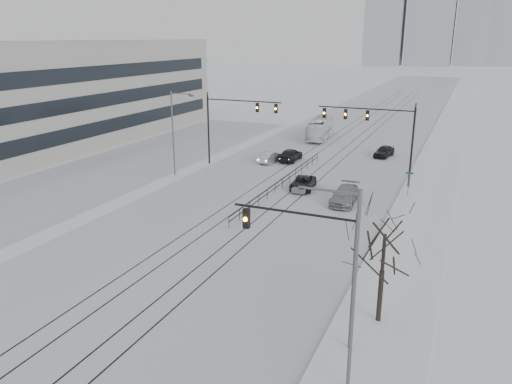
{
  "coord_description": "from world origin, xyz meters",
  "views": [
    {
      "loc": [
        16.43,
        -14.65,
        14.36
      ],
      "look_at": [
        2.21,
        18.26,
        3.2
      ],
      "focal_mm": 35.0,
      "sensor_mm": 36.0,
      "label": 1
    }
  ],
  "objects_px": {
    "sedan_sb_outer": "(270,157)",
    "sedan_nb_right": "(345,195)",
    "sedan_sb_inner": "(291,155)",
    "bare_tree": "(384,244)",
    "traffic_mast_near": "(321,258)",
    "sedan_nb_far": "(384,151)",
    "box_truck": "(320,129)",
    "sedan_nb_front": "(303,183)"
  },
  "relations": [
    {
      "from": "sedan_sb_outer",
      "to": "sedan_nb_right",
      "type": "distance_m",
      "value": 16.58
    },
    {
      "from": "sedan_sb_inner",
      "to": "bare_tree",
      "type": "bearing_deg",
      "value": 117.6
    },
    {
      "from": "traffic_mast_near",
      "to": "sedan_sb_inner",
      "type": "distance_m",
      "value": 37.86
    },
    {
      "from": "traffic_mast_near",
      "to": "sedan_sb_outer",
      "type": "height_order",
      "value": "traffic_mast_near"
    },
    {
      "from": "bare_tree",
      "to": "sedan_sb_outer",
      "type": "xyz_separation_m",
      "value": [
        -18.28,
        30.33,
        -3.82
      ]
    },
    {
      "from": "sedan_sb_outer",
      "to": "sedan_nb_far",
      "type": "xyz_separation_m",
      "value": [
        12.02,
        8.39,
        0.03
      ]
    },
    {
      "from": "bare_tree",
      "to": "sedan_nb_far",
      "type": "relative_size",
      "value": 1.49
    },
    {
      "from": "bare_tree",
      "to": "sedan_nb_far",
      "type": "height_order",
      "value": "bare_tree"
    },
    {
      "from": "sedan_nb_right",
      "to": "sedan_nb_far",
      "type": "relative_size",
      "value": 1.24
    },
    {
      "from": "sedan_sb_outer",
      "to": "sedan_nb_right",
      "type": "relative_size",
      "value": 0.8
    },
    {
      "from": "traffic_mast_near",
      "to": "box_truck",
      "type": "xyz_separation_m",
      "value": [
        -14.63,
        50.02,
        -3.12
      ]
    },
    {
      "from": "sedan_sb_outer",
      "to": "sedan_nb_far",
      "type": "bearing_deg",
      "value": -139.6
    },
    {
      "from": "sedan_sb_outer",
      "to": "sedan_nb_front",
      "type": "distance_m",
      "value": 11.4
    },
    {
      "from": "sedan_nb_far",
      "to": "sedan_sb_outer",
      "type": "bearing_deg",
      "value": -134.81
    },
    {
      "from": "sedan_sb_outer",
      "to": "sedan_nb_right",
      "type": "bearing_deg",
      "value": 141.31
    },
    {
      "from": "traffic_mast_near",
      "to": "bare_tree",
      "type": "xyz_separation_m",
      "value": [
        2.41,
        3.0,
        -0.07
      ]
    },
    {
      "from": "sedan_nb_far",
      "to": "traffic_mast_near",
      "type": "bearing_deg",
      "value": -74.46
    },
    {
      "from": "bare_tree",
      "to": "sedan_sb_outer",
      "type": "height_order",
      "value": "bare_tree"
    },
    {
      "from": "sedan_sb_inner",
      "to": "sedan_nb_right",
      "type": "height_order",
      "value": "sedan_sb_inner"
    },
    {
      "from": "sedan_nb_front",
      "to": "sedan_sb_inner",
      "type": "bearing_deg",
      "value": 108.96
    },
    {
      "from": "bare_tree",
      "to": "sedan_sb_inner",
      "type": "height_order",
      "value": "bare_tree"
    },
    {
      "from": "sedan_sb_inner",
      "to": "box_truck",
      "type": "height_order",
      "value": "box_truck"
    },
    {
      "from": "bare_tree",
      "to": "sedan_nb_front",
      "type": "height_order",
      "value": "bare_tree"
    },
    {
      "from": "sedan_nb_front",
      "to": "sedan_nb_right",
      "type": "relative_size",
      "value": 0.88
    },
    {
      "from": "traffic_mast_near",
      "to": "sedan_sb_outer",
      "type": "relative_size",
      "value": 1.73
    },
    {
      "from": "sedan_sb_outer",
      "to": "box_truck",
      "type": "distance_m",
      "value": 16.75
    },
    {
      "from": "sedan_sb_inner",
      "to": "sedan_nb_right",
      "type": "bearing_deg",
      "value": 127.38
    },
    {
      "from": "bare_tree",
      "to": "sedan_nb_front",
      "type": "relative_size",
      "value": 1.37
    },
    {
      "from": "bare_tree",
      "to": "box_truck",
      "type": "height_order",
      "value": "bare_tree"
    },
    {
      "from": "traffic_mast_near",
      "to": "sedan_nb_right",
      "type": "bearing_deg",
      "value": 100.34
    },
    {
      "from": "sedan_sb_outer",
      "to": "traffic_mast_near",
      "type": "bearing_deg",
      "value": 120.93
    },
    {
      "from": "sedan_sb_inner",
      "to": "sedan_sb_outer",
      "type": "distance_m",
      "value": 2.63
    },
    {
      "from": "box_truck",
      "to": "bare_tree",
      "type": "bearing_deg",
      "value": 103.32
    },
    {
      "from": "traffic_mast_near",
      "to": "sedan_nb_far",
      "type": "xyz_separation_m",
      "value": [
        -3.85,
        41.72,
        -3.87
      ]
    },
    {
      "from": "sedan_nb_front",
      "to": "bare_tree",
      "type": "bearing_deg",
      "value": -68.86
    },
    {
      "from": "traffic_mast_near",
      "to": "sedan_nb_right",
      "type": "height_order",
      "value": "traffic_mast_near"
    },
    {
      "from": "sedan_sb_inner",
      "to": "sedan_nb_front",
      "type": "bearing_deg",
      "value": 116.13
    },
    {
      "from": "sedan_sb_inner",
      "to": "box_truck",
      "type": "relative_size",
      "value": 0.44
    },
    {
      "from": "sedan_nb_front",
      "to": "sedan_nb_far",
      "type": "height_order",
      "value": "sedan_nb_far"
    },
    {
      "from": "sedan_nb_far",
      "to": "box_truck",
      "type": "relative_size",
      "value": 0.39
    },
    {
      "from": "traffic_mast_near",
      "to": "box_truck",
      "type": "distance_m",
      "value": 52.21
    },
    {
      "from": "sedan_nb_far",
      "to": "sedan_nb_front",
      "type": "bearing_deg",
      "value": -95.64
    }
  ]
}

